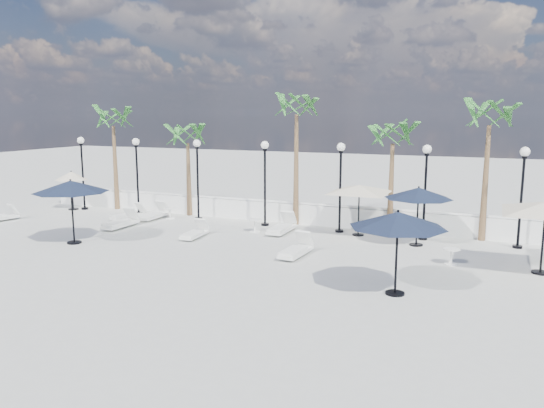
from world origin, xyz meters
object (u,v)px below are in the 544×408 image
at_px(lounger_2, 121,222).
at_px(lounger_6, 296,250).
at_px(parasol_navy_left, 71,187).
at_px(parasol_cream_sq_a, 359,185).
at_px(parasol_navy_mid, 419,193).
at_px(parasol_navy_right, 398,220).
at_px(lounger_4, 195,233).
at_px(parasol_cream_small, 71,176).
at_px(lounger_3, 129,215).
at_px(lounger_5, 282,227).
at_px(lounger_1, 154,214).

distance_m(lounger_2, lounger_6, 8.99).
bearing_deg(parasol_navy_left, parasol_cream_sq_a, 29.73).
height_order(parasol_navy_left, parasol_cream_sq_a, parasol_navy_left).
relative_size(parasol_navy_mid, parasol_navy_right, 0.95).
height_order(lounger_4, parasol_navy_right, parasol_navy_right).
distance_m(parasol_navy_right, parasol_cream_small, 19.37).
relative_size(lounger_2, parasol_navy_left, 0.68).
height_order(lounger_4, parasol_navy_left, parasol_navy_left).
relative_size(parasol_navy_left, parasol_navy_right, 1.06).
bearing_deg(lounger_3, parasol_navy_right, -4.54).
bearing_deg(parasol_navy_mid, lounger_3, -178.97).
distance_m(parasol_navy_mid, parasol_cream_small, 17.91).
bearing_deg(lounger_6, parasol_cream_sq_a, 76.66).
distance_m(lounger_6, parasol_cream_sq_a, 4.68).
relative_size(parasol_cream_sq_a, parasol_cream_small, 2.25).
relative_size(lounger_5, parasol_cream_sq_a, 0.43).
distance_m(lounger_3, parasol_cream_sq_a, 11.18).
relative_size(lounger_1, parasol_cream_small, 0.92).
bearing_deg(lounger_6, lounger_2, 174.61).
height_order(lounger_3, parasol_navy_right, parasol_navy_right).
distance_m(lounger_3, parasol_cream_small, 4.81).
bearing_deg(lounger_6, lounger_5, 123.28).
height_order(lounger_2, parasol_cream_small, parasol_cream_small).
height_order(lounger_4, parasol_navy_mid, parasol_navy_mid).
xyz_separation_m(lounger_1, lounger_6, (8.70, -3.63, 0.00)).
bearing_deg(lounger_1, parasol_cream_sq_a, 2.22).
distance_m(lounger_2, lounger_5, 7.26).
distance_m(lounger_1, parasol_navy_left, 5.60).
xyz_separation_m(lounger_6, parasol_navy_right, (3.99, -2.69, 1.90)).
height_order(lounger_5, parasol_navy_mid, parasol_navy_mid).
relative_size(lounger_6, parasol_cream_small, 0.95).
distance_m(lounger_2, parasol_cream_small, 6.12).
distance_m(lounger_6, parasol_navy_mid, 5.30).
relative_size(lounger_1, lounger_4, 1.12).
distance_m(lounger_1, parasol_cream_small, 5.69).
distance_m(parasol_navy_left, parasol_cream_sq_a, 11.50).
bearing_deg(parasol_navy_left, lounger_3, 101.89).
xyz_separation_m(lounger_4, parasol_cream_sq_a, (6.08, 3.06, 1.91)).
bearing_deg(lounger_2, lounger_6, -8.61).
bearing_deg(lounger_1, parasol_navy_mid, -2.04).
height_order(lounger_4, parasol_cream_sq_a, parasol_cream_sq_a).
xyz_separation_m(lounger_1, parasol_cream_sq_a, (9.95, 0.47, 1.88)).
distance_m(lounger_6, parasol_cream_small, 14.81).
height_order(lounger_5, parasol_navy_right, parasol_navy_right).
bearing_deg(parasol_navy_right, lounger_1, 153.54).
xyz_separation_m(lounger_5, parasol_navy_mid, (5.60, 0.03, 1.79)).
height_order(lounger_2, parasol_navy_mid, parasol_navy_mid).
distance_m(lounger_4, parasol_navy_mid, 9.05).
height_order(lounger_3, parasol_cream_small, parasol_cream_small).
bearing_deg(parasol_navy_right, parasol_navy_left, 175.13).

